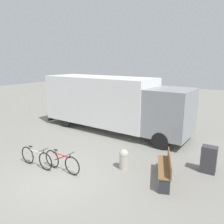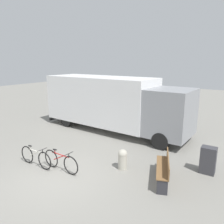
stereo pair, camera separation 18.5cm
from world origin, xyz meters
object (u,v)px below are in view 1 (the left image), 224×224
object	(u,v)px
bicycle_near	(36,158)
bollard_near_bench	(124,158)
delivery_truck	(111,102)
bicycle_middle	(62,162)
utility_box	(209,159)
park_bench	(166,167)

from	to	relation	value
bicycle_near	bollard_near_bench	distance (m)	3.47
bicycle_near	delivery_truck	bearing A→B (deg)	90.31
bicycle_near	bicycle_middle	bearing A→B (deg)	14.20
delivery_truck	bollard_near_bench	distance (m)	5.15
bicycle_near	bicycle_middle	size ratio (longest dim) A/B	1.00
bicycle_middle	bollard_near_bench	world-z (taller)	bicycle_middle
bollard_near_bench	utility_box	size ratio (longest dim) A/B	0.78
delivery_truck	utility_box	bearing A→B (deg)	-20.24
delivery_truck	bicycle_middle	size ratio (longest dim) A/B	5.15
park_bench	bicycle_near	bearing A→B (deg)	89.39
delivery_truck	bollard_near_bench	world-z (taller)	delivery_truck
park_bench	bicycle_near	world-z (taller)	park_bench
park_bench	bicycle_near	size ratio (longest dim) A/B	1.03
bicycle_near	utility_box	xyz separation A→B (m)	(5.90, 3.08, 0.13)
bicycle_near	utility_box	world-z (taller)	utility_box
delivery_truck	utility_box	world-z (taller)	delivery_truck
delivery_truck	utility_box	xyz separation A→B (m)	(5.85, -2.54, -1.23)
park_bench	utility_box	bearing A→B (deg)	-60.41
bicycle_middle	utility_box	xyz separation A→B (m)	(4.78, 2.82, 0.13)
bicycle_middle	utility_box	size ratio (longest dim) A/B	1.74
bollard_near_bench	utility_box	bearing A→B (deg)	26.67
delivery_truck	utility_box	distance (m)	6.49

